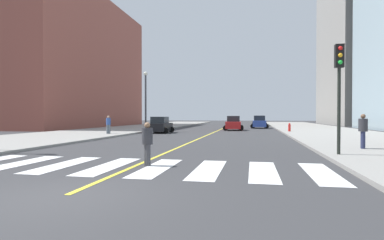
{
  "coord_description": "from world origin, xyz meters",
  "views": [
    {
      "loc": [
        4.17,
        -6.42,
        1.82
      ],
      "look_at": [
        -4.42,
        37.6,
        1.2
      ],
      "focal_mm": 29.2,
      "sensor_mm": 36.0,
      "label": 1
    }
  ],
  "objects_px": {
    "car_red_third": "(233,124)",
    "car_black_fourth": "(160,125)",
    "pedestrian_crossing": "(147,142)",
    "street_lamp": "(146,95)",
    "car_silver_nearest": "(259,121)",
    "pedestrian_walking_west": "(108,124)",
    "car_blue_second": "(259,122)",
    "fire_hydrant": "(289,127)",
    "car_green_fifth": "(260,121)",
    "pedestrian_waiting_east": "(363,129)",
    "traffic_light_near_corner": "(339,77)"
  },
  "relations": [
    {
      "from": "pedestrian_crossing",
      "to": "fire_hydrant",
      "type": "distance_m",
      "value": 24.93
    },
    {
      "from": "car_green_fifth",
      "to": "pedestrian_crossing",
      "type": "distance_m",
      "value": 46.94
    },
    {
      "from": "car_black_fourth",
      "to": "pedestrian_crossing",
      "type": "relative_size",
      "value": 2.43
    },
    {
      "from": "fire_hydrant",
      "to": "car_black_fourth",
      "type": "bearing_deg",
      "value": -167.46
    },
    {
      "from": "pedestrian_waiting_east",
      "to": "traffic_light_near_corner",
      "type": "bearing_deg",
      "value": -22.73
    },
    {
      "from": "car_green_fifth",
      "to": "traffic_light_near_corner",
      "type": "distance_m",
      "value": 43.18
    },
    {
      "from": "car_red_third",
      "to": "fire_hydrant",
      "type": "height_order",
      "value": "car_red_third"
    },
    {
      "from": "car_black_fourth",
      "to": "street_lamp",
      "type": "distance_m",
      "value": 4.56
    },
    {
      "from": "traffic_light_near_corner",
      "to": "pedestrian_crossing",
      "type": "distance_m",
      "value": 8.66
    },
    {
      "from": "car_silver_nearest",
      "to": "car_green_fifth",
      "type": "distance_m",
      "value": 5.35
    },
    {
      "from": "car_black_fourth",
      "to": "pedestrian_walking_west",
      "type": "xyz_separation_m",
      "value": [
        -3.61,
        -4.63,
        0.27
      ]
    },
    {
      "from": "traffic_light_near_corner",
      "to": "street_lamp",
      "type": "xyz_separation_m",
      "value": [
        -15.55,
        19.2,
        0.64
      ]
    },
    {
      "from": "fire_hydrant",
      "to": "car_silver_nearest",
      "type": "bearing_deg",
      "value": 95.23
    },
    {
      "from": "fire_hydrant",
      "to": "street_lamp",
      "type": "xyz_separation_m",
      "value": [
        -15.74,
        -0.91,
        3.54
      ]
    },
    {
      "from": "fire_hydrant",
      "to": "traffic_light_near_corner",
      "type": "bearing_deg",
      "value": -90.53
    },
    {
      "from": "street_lamp",
      "to": "car_green_fifth",
      "type": "bearing_deg",
      "value": 61.12
    },
    {
      "from": "car_green_fifth",
      "to": "pedestrian_walking_west",
      "type": "relative_size",
      "value": 2.49
    },
    {
      "from": "car_silver_nearest",
      "to": "pedestrian_crossing",
      "type": "xyz_separation_m",
      "value": [
        -5.01,
        -52.02,
        0.01
      ]
    },
    {
      "from": "car_green_fifth",
      "to": "pedestrian_waiting_east",
      "type": "xyz_separation_m",
      "value": [
        4.25,
        -40.25,
        0.26
      ]
    },
    {
      "from": "car_silver_nearest",
      "to": "street_lamp",
      "type": "distance_m",
      "value": 32.17
    },
    {
      "from": "pedestrian_walking_west",
      "to": "fire_hydrant",
      "type": "bearing_deg",
      "value": -12.35
    },
    {
      "from": "pedestrian_waiting_east",
      "to": "fire_hydrant",
      "type": "height_order",
      "value": "pedestrian_waiting_east"
    },
    {
      "from": "car_green_fifth",
      "to": "fire_hydrant",
      "type": "distance_m",
      "value": 23.07
    },
    {
      "from": "fire_hydrant",
      "to": "street_lamp",
      "type": "relative_size",
      "value": 0.13
    },
    {
      "from": "car_black_fourth",
      "to": "pedestrian_walking_west",
      "type": "height_order",
      "value": "pedestrian_walking_west"
    },
    {
      "from": "car_blue_second",
      "to": "car_black_fourth",
      "type": "bearing_deg",
      "value": 55.5
    },
    {
      "from": "fire_hydrant",
      "to": "pedestrian_waiting_east",
      "type": "bearing_deg",
      "value": -84.53
    },
    {
      "from": "car_red_third",
      "to": "car_black_fourth",
      "type": "distance_m",
      "value": 10.44
    },
    {
      "from": "pedestrian_crossing",
      "to": "traffic_light_near_corner",
      "type": "bearing_deg",
      "value": -101.86
    },
    {
      "from": "car_blue_second",
      "to": "pedestrian_walking_west",
      "type": "bearing_deg",
      "value": 54.92
    },
    {
      "from": "car_blue_second",
      "to": "pedestrian_crossing",
      "type": "distance_m",
      "value": 35.8
    },
    {
      "from": "car_black_fourth",
      "to": "pedestrian_walking_west",
      "type": "bearing_deg",
      "value": -128.24
    },
    {
      "from": "car_blue_second",
      "to": "car_red_third",
      "type": "relative_size",
      "value": 1.02
    },
    {
      "from": "pedestrian_walking_west",
      "to": "fire_hydrant",
      "type": "xyz_separation_m",
      "value": [
        17.0,
        7.61,
        -0.49
      ]
    },
    {
      "from": "car_green_fifth",
      "to": "pedestrian_crossing",
      "type": "bearing_deg",
      "value": 86.61
    },
    {
      "from": "pedestrian_waiting_east",
      "to": "pedestrian_walking_west",
      "type": "xyz_separation_m",
      "value": [
        -18.66,
        9.72,
        -0.05
      ]
    },
    {
      "from": "fire_hydrant",
      "to": "street_lamp",
      "type": "bearing_deg",
      "value": -176.69
    },
    {
      "from": "pedestrian_waiting_east",
      "to": "street_lamp",
      "type": "bearing_deg",
      "value": -122.44
    },
    {
      "from": "traffic_light_near_corner",
      "to": "fire_hydrant",
      "type": "relative_size",
      "value": 5.33
    },
    {
      "from": "car_silver_nearest",
      "to": "car_red_third",
      "type": "relative_size",
      "value": 1.04
    },
    {
      "from": "car_red_third",
      "to": "street_lamp",
      "type": "xyz_separation_m",
      "value": [
        -9.54,
        -5.49,
        3.29
      ]
    },
    {
      "from": "car_silver_nearest",
      "to": "car_red_third",
      "type": "height_order",
      "value": "car_silver_nearest"
    },
    {
      "from": "pedestrian_crossing",
      "to": "street_lamp",
      "type": "bearing_deg",
      "value": -18.39
    },
    {
      "from": "pedestrian_walking_west",
      "to": "street_lamp",
      "type": "distance_m",
      "value": 7.47
    },
    {
      "from": "pedestrian_crossing",
      "to": "car_black_fourth",
      "type": "bearing_deg",
      "value": -22.41
    },
    {
      "from": "car_red_third",
      "to": "pedestrian_walking_west",
      "type": "height_order",
      "value": "pedestrian_walking_west"
    },
    {
      "from": "car_silver_nearest",
      "to": "pedestrian_crossing",
      "type": "height_order",
      "value": "car_silver_nearest"
    },
    {
      "from": "traffic_light_near_corner",
      "to": "pedestrian_walking_west",
      "type": "height_order",
      "value": "traffic_light_near_corner"
    },
    {
      "from": "car_blue_second",
      "to": "car_red_third",
      "type": "distance_m",
      "value": 7.89
    },
    {
      "from": "car_red_third",
      "to": "pedestrian_walking_west",
      "type": "xyz_separation_m",
      "value": [
        -10.81,
        -12.19,
        0.24
      ]
    }
  ]
}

